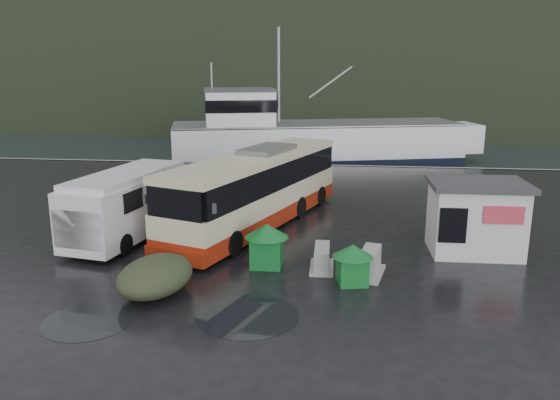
# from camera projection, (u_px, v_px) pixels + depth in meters

# --- Properties ---
(ground) EXTENTS (160.00, 160.00, 0.00)m
(ground) POSITION_uv_depth(u_px,v_px,m) (220.00, 259.00, 20.44)
(ground) COLOR black
(ground) RESTS_ON ground
(harbor_water) EXTENTS (300.00, 180.00, 0.02)m
(harbor_water) POSITION_uv_depth(u_px,v_px,m) (326.00, 96.00, 126.44)
(harbor_water) COLOR black
(harbor_water) RESTS_ON ground
(quay_edge) EXTENTS (160.00, 0.60, 1.50)m
(quay_edge) POSITION_uv_depth(u_px,v_px,m) (281.00, 164.00, 39.71)
(quay_edge) COLOR #999993
(quay_edge) RESTS_ON ground
(headland) EXTENTS (780.00, 540.00, 570.00)m
(headland) POSITION_uv_depth(u_px,v_px,m) (357.00, 79.00, 260.21)
(headland) COLOR black
(headland) RESTS_ON ground
(coach_bus) EXTENTS (7.03, 12.57, 3.47)m
(coach_bus) POSITION_uv_depth(u_px,v_px,m) (257.00, 225.00, 24.76)
(coach_bus) COLOR beige
(coach_bus) RESTS_ON ground
(white_van) EXTENTS (3.52, 7.08, 2.84)m
(white_van) POSITION_uv_depth(u_px,v_px,m) (130.00, 237.00, 22.99)
(white_van) COLOR silver
(white_van) RESTS_ON ground
(waste_bin_left) EXTENTS (1.14, 1.14, 1.58)m
(waste_bin_left) POSITION_uv_depth(u_px,v_px,m) (267.00, 266.00, 19.73)
(waste_bin_left) COLOR #126526
(waste_bin_left) RESTS_ON ground
(waste_bin_right) EXTENTS (1.16, 1.16, 1.36)m
(waste_bin_right) POSITION_uv_depth(u_px,v_px,m) (352.00, 283.00, 18.16)
(waste_bin_right) COLOR #126526
(waste_bin_right) RESTS_ON ground
(dome_tent) EXTENTS (2.71, 3.36, 1.17)m
(dome_tent) POSITION_uv_depth(u_px,v_px,m) (156.00, 293.00, 17.38)
(dome_tent) COLOR #303922
(dome_tent) RESTS_ON ground
(ticket_kiosk) EXTENTS (3.64, 2.79, 2.81)m
(ticket_kiosk) POSITION_uv_depth(u_px,v_px,m) (472.00, 252.00, 21.16)
(ticket_kiosk) COLOR silver
(ticket_kiosk) RESTS_ON ground
(jersey_barrier_a) EXTENTS (0.85, 1.66, 0.82)m
(jersey_barrier_a) POSITION_uv_depth(u_px,v_px,m) (322.00, 269.00, 19.46)
(jersey_barrier_a) COLOR #999993
(jersey_barrier_a) RESTS_ON ground
(jersey_barrier_b) EXTENTS (1.25, 1.94, 0.89)m
(jersey_barrier_b) POSITION_uv_depth(u_px,v_px,m) (369.00, 275.00, 18.89)
(jersey_barrier_b) COLOR #999993
(jersey_barrier_b) RESTS_ON ground
(fishing_trawler) EXTENTS (29.75, 13.66, 11.64)m
(fishing_trawler) POSITION_uv_depth(u_px,v_px,m) (317.00, 148.00, 47.65)
(fishing_trawler) COLOR silver
(fishing_trawler) RESTS_ON ground
(puddles) EXTENTS (16.22, 14.20, 0.01)m
(puddles) POSITION_uv_depth(u_px,v_px,m) (243.00, 255.00, 20.86)
(puddles) COLOR black
(puddles) RESTS_ON ground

